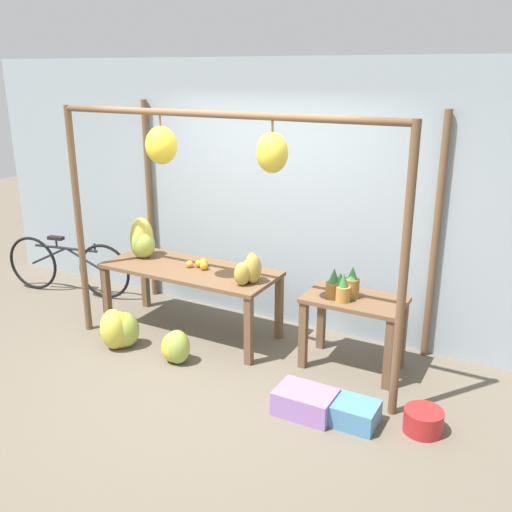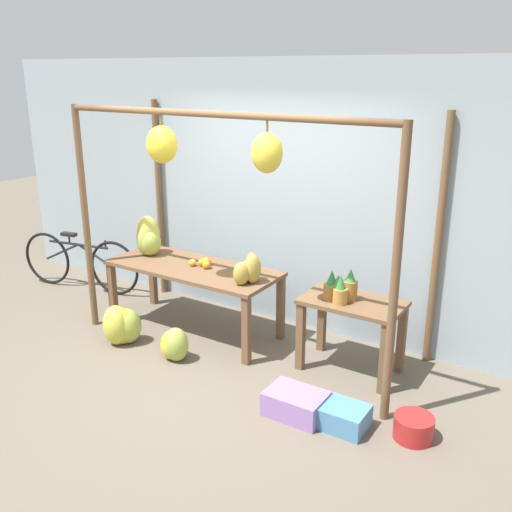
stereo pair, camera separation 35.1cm
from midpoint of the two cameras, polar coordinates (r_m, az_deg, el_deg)
The scene contains 15 objects.
ground_plane at distance 5.29m, azimuth -4.35°, elevation -12.31°, with size 20.00×20.00×0.00m, color #665B4C.
shop_wall_back at distance 6.05m, azimuth 4.43°, elevation 5.93°, with size 8.00×0.08×2.80m.
stall_awning at distance 5.18m, azimuth -0.99°, elevation 7.18°, with size 3.40×1.31×2.35m.
display_table_main at distance 5.97m, azimuth -4.63°, elevation -1.88°, with size 1.85×0.74×0.73m.
display_table_side at distance 5.30m, azimuth 11.46°, elevation -5.98°, with size 0.91×0.55×0.70m.
banana_pile_on_table at distance 6.32m, azimuth -9.20°, elevation 1.72°, with size 0.34×0.33×0.43m.
orange_pile at distance 5.91m, azimuth -3.66°, elevation -0.71°, with size 0.25×0.17×0.09m.
pineapple_cluster at distance 5.18m, azimuth 10.52°, elevation -3.23°, with size 0.28×0.26×0.30m.
banana_pile_ground_left at distance 5.96m, azimuth -11.67°, elevation -6.90°, with size 0.46×0.45×0.42m.
banana_pile_ground_right at distance 5.57m, azimuth -6.38°, elevation -8.82°, with size 0.36×0.34×0.34m.
fruit_crate_white at distance 4.79m, azimuth 6.17°, elevation -14.49°, with size 0.48×0.34×0.20m.
blue_bucket at distance 4.72m, azimuth 17.64°, elevation -16.06°, with size 0.30×0.30×0.18m.
parked_bicycle at distance 7.47m, azimuth -15.94°, elevation -0.59°, with size 1.70×0.36×0.73m.
papaya_pile at distance 5.43m, azimuth 1.13°, elevation -1.40°, with size 0.27×0.33×0.29m.
fruit_crate_purple at distance 4.71m, azimuth 10.59°, elevation -15.47°, with size 0.43×0.30×0.18m.
Camera 2 is at (2.91, -3.53, 2.68)m, focal length 40.00 mm.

